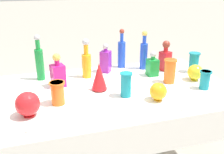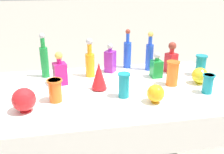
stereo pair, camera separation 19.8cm
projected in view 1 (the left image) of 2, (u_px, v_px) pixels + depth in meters
name	position (u px, v px, depth m)	size (l,w,h in m)	color
display_table	(113.00, 95.00, 2.01)	(1.95, 1.12, 0.76)	white
tall_bottle_0	(86.00, 62.00, 2.20)	(0.08, 0.08, 0.35)	orange
tall_bottle_1	(122.00, 52.00, 2.46)	(0.07, 0.07, 0.38)	blue
tall_bottle_2	(39.00, 61.00, 2.14)	(0.07, 0.07, 0.40)	#198C38
tall_bottle_3	(144.00, 53.00, 2.41)	(0.07, 0.07, 0.38)	blue
square_decanter_0	(106.00, 60.00, 2.34)	(0.12, 0.12, 0.27)	purple
square_decanter_1	(165.00, 57.00, 2.38)	(0.12, 0.12, 0.29)	red
square_decanter_2	(152.00, 66.00, 2.26)	(0.10, 0.10, 0.23)	#198C38
square_decanter_3	(58.00, 73.00, 2.02)	(0.12, 0.12, 0.28)	#C61972
slender_vase_0	(126.00, 84.00, 1.85)	(0.09, 0.09, 0.19)	teal
slender_vase_1	(205.00, 79.00, 1.98)	(0.09, 0.09, 0.15)	teal
slender_vase_2	(170.00, 70.00, 2.09)	(0.11, 0.11, 0.20)	orange
slender_vase_3	(194.00, 62.00, 2.34)	(0.10, 0.10, 0.19)	teal
slender_vase_4	(58.00, 92.00, 1.73)	(0.11, 0.11, 0.17)	orange
fluted_vase_0	(99.00, 76.00, 1.95)	(0.13, 0.13, 0.22)	red
round_bowl_0	(195.00, 72.00, 2.16)	(0.13, 0.13, 0.14)	yellow
round_bowl_1	(158.00, 91.00, 1.79)	(0.13, 0.13, 0.13)	orange
round_bowl_2	(28.00, 104.00, 1.58)	(0.16, 0.16, 0.17)	red
price_tag_left	(185.00, 108.00, 1.67)	(0.05, 0.01, 0.04)	white
price_tag_center	(32.00, 129.00, 1.43)	(0.06, 0.01, 0.05)	white
price_tag_right	(127.00, 116.00, 1.57)	(0.05, 0.01, 0.04)	white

